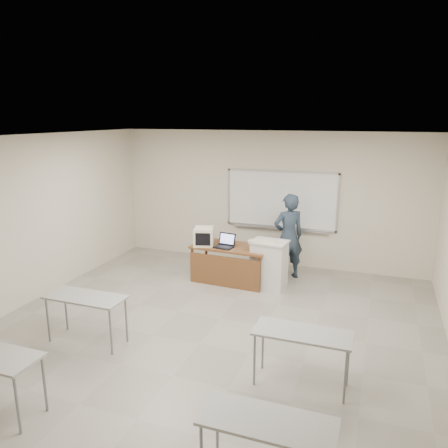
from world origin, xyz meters
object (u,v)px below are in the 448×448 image
at_px(whiteboard, 281,201).
at_px(mouse, 258,247).
at_px(podium, 269,264).
at_px(presenter, 288,237).
at_px(keyboard, 262,241).
at_px(instructor_desk, 229,256).
at_px(crt_monitor, 204,236).
at_px(laptop, 224,244).

height_order(whiteboard, mouse, whiteboard).
relative_size(podium, presenter, 0.54).
distance_m(whiteboard, mouse, 1.51).
xyz_separation_m(whiteboard, podium, (0.12, -1.47, -1.00)).
relative_size(whiteboard, keyboard, 4.94).
relative_size(instructor_desk, keyboard, 3.11).
relative_size(crt_monitor, laptop, 1.23).
bearing_deg(mouse, instructor_desk, -152.79).
xyz_separation_m(crt_monitor, mouse, (1.10, 0.17, -0.16)).
height_order(instructor_desk, mouse, mouse).
bearing_deg(podium, crt_monitor, -173.74).
distance_m(instructor_desk, crt_monitor, 0.66).
height_order(mouse, keyboard, keyboard).
bearing_deg(keyboard, mouse, 110.07).
distance_m(crt_monitor, laptop, 0.47).
bearing_deg(instructor_desk, laptop, -171.07).
distance_m(whiteboard, podium, 1.78).
distance_m(laptop, keyboard, 0.82).
height_order(whiteboard, crt_monitor, whiteboard).
bearing_deg(crt_monitor, whiteboard, 33.54).
xyz_separation_m(whiteboard, presenter, (0.35, -0.79, -0.59)).
relative_size(mouse, presenter, 0.05).
xyz_separation_m(podium, presenter, (0.23, 0.67, 0.41)).
distance_m(podium, mouse, 0.42).
bearing_deg(laptop, mouse, 23.39).
relative_size(instructor_desk, mouse, 16.81).
bearing_deg(crt_monitor, podium, -15.48).
xyz_separation_m(crt_monitor, keyboard, (1.24, -0.10, 0.04)).
bearing_deg(podium, presenter, 76.61).
bearing_deg(presenter, mouse, 10.84).
height_order(whiteboard, instructor_desk, whiteboard).
bearing_deg(podium, mouse, 156.30).
bearing_deg(mouse, presenter, 57.17).
relative_size(podium, crt_monitor, 2.18).
relative_size(whiteboard, podium, 2.59).
bearing_deg(presenter, podium, 35.83).
bearing_deg(laptop, podium, 9.93).
xyz_separation_m(whiteboard, crt_monitor, (-1.25, -1.49, -0.55)).
distance_m(podium, crt_monitor, 1.44).
bearing_deg(podium, keyboard, -131.65).
relative_size(crt_monitor, presenter, 0.25).
relative_size(podium, laptop, 2.68).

